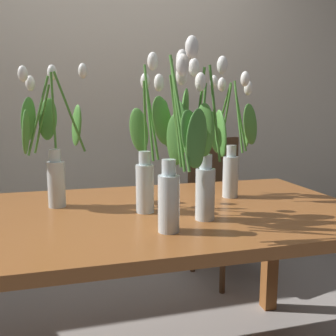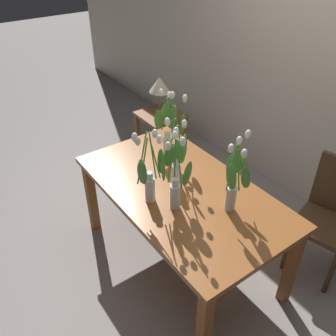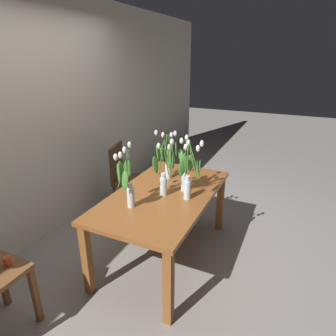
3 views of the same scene
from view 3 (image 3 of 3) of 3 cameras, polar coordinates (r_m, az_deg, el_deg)
name	(u,v)px [view 3 (image 3 of 3)]	position (r m, az deg, el deg)	size (l,w,h in m)	color
ground_plane	(164,255)	(3.24, -0.74, -16.74)	(18.00, 18.00, 0.00)	gray
room_wall_rear	(42,118)	(3.54, -23.66, 8.99)	(9.00, 0.10, 2.70)	beige
dining_table	(164,201)	(2.89, -0.80, -6.54)	(1.60, 0.90, 0.74)	brown
tulip_vase_0	(167,159)	(3.11, -0.13, 1.82)	(0.21, 0.23, 0.53)	silver
tulip_vase_1	(164,175)	(2.72, -0.70, -1.32)	(0.16, 0.21, 0.57)	silver
tulip_vase_2	(189,176)	(2.67, 4.24, -1.56)	(0.14, 0.25, 0.57)	silver
tulip_vase_3	(127,183)	(2.52, -8.08, -2.93)	(0.27, 0.18, 0.56)	silver
tulip_vase_4	(185,171)	(2.81, 3.30, -0.56)	(0.20, 0.20, 0.56)	silver
dining_chair	(125,175)	(3.86, -8.57, -1.37)	(0.48, 0.48, 0.93)	#4C331E
pillar_candle	(8,261)	(2.53, -29.10, -15.75)	(0.06, 0.06, 0.07)	#CC4C23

